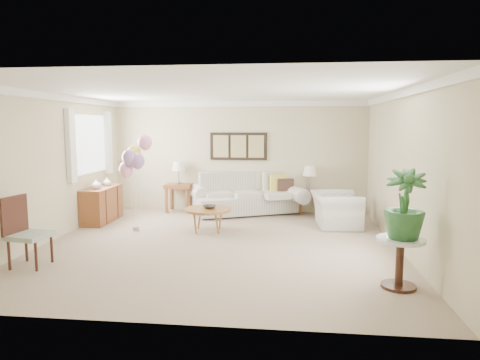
{
  "coord_description": "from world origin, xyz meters",
  "views": [
    {
      "loc": [
        1.15,
        -7.07,
        2.02
      ],
      "look_at": [
        0.3,
        0.6,
        1.05
      ],
      "focal_mm": 32.0,
      "sensor_mm": 36.0,
      "label": 1
    }
  ],
  "objects_px": {
    "armchair": "(336,210)",
    "balloon_cluster": "(134,157)",
    "accent_chair": "(25,230)",
    "coffee_table": "(208,210)",
    "sofa": "(247,197)"
  },
  "relations": [
    {
      "from": "accent_chair",
      "to": "sofa",
      "type": "bearing_deg",
      "value": 55.81
    },
    {
      "from": "coffee_table",
      "to": "accent_chair",
      "type": "bearing_deg",
      "value": -134.03
    },
    {
      "from": "armchair",
      "to": "balloon_cluster",
      "type": "height_order",
      "value": "balloon_cluster"
    },
    {
      "from": "sofa",
      "to": "coffee_table",
      "type": "distance_m",
      "value": 1.92
    },
    {
      "from": "coffee_table",
      "to": "accent_chair",
      "type": "distance_m",
      "value": 3.24
    },
    {
      "from": "coffee_table",
      "to": "accent_chair",
      "type": "height_order",
      "value": "accent_chair"
    },
    {
      "from": "sofa",
      "to": "balloon_cluster",
      "type": "bearing_deg",
      "value": -135.36
    },
    {
      "from": "coffee_table",
      "to": "balloon_cluster",
      "type": "bearing_deg",
      "value": -175.36
    },
    {
      "from": "sofa",
      "to": "balloon_cluster",
      "type": "distance_m",
      "value": 2.97
    },
    {
      "from": "coffee_table",
      "to": "armchair",
      "type": "relative_size",
      "value": 0.85
    },
    {
      "from": "coffee_table",
      "to": "armchair",
      "type": "distance_m",
      "value": 2.59
    },
    {
      "from": "armchair",
      "to": "accent_chair",
      "type": "relative_size",
      "value": 1.03
    },
    {
      "from": "armchair",
      "to": "balloon_cluster",
      "type": "relative_size",
      "value": 0.57
    },
    {
      "from": "sofa",
      "to": "coffee_table",
      "type": "relative_size",
      "value": 3.3
    },
    {
      "from": "accent_chair",
      "to": "balloon_cluster",
      "type": "height_order",
      "value": "balloon_cluster"
    }
  ]
}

